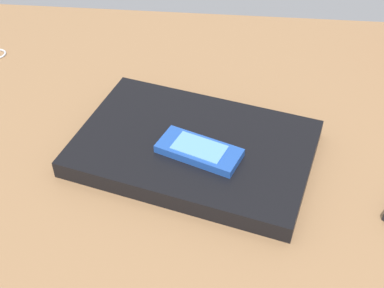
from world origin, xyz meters
TOP-DOWN VIEW (x-y plane):
  - desk_surface at (0.00, 0.00)cm, footprint 120.00×80.00cm
  - laptop_closed at (-4.90, -1.54)cm, footprint 36.11×28.42cm
  - cell_phone_on_laptop at (-3.97, -4.02)cm, footprint 12.04×8.51cm

SIDE VIEW (x-z plane):
  - desk_surface at x=0.00cm, z-range 0.00..3.00cm
  - laptop_closed at x=-4.90cm, z-range 3.00..5.55cm
  - cell_phone_on_laptop at x=-3.97cm, z-range 5.52..6.78cm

